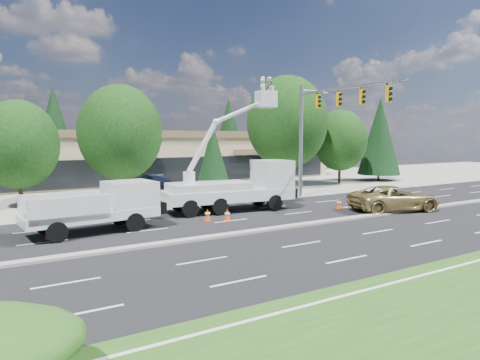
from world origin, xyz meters
TOP-DOWN VIEW (x-y plane):
  - ground at (0.00, 0.00)m, footprint 140.00×140.00m
  - concrete_apron at (0.00, 20.00)m, footprint 140.00×22.00m
  - road_median at (0.00, 0.00)m, footprint 120.00×0.55m
  - strip_mall at (0.00, 29.97)m, footprint 50.40×15.40m
  - tree_front_c at (-10.00, 15.00)m, footprint 5.33×5.33m
  - tree_front_d at (-3.00, 15.00)m, footprint 6.38×6.38m
  - tree_front_e at (5.00, 15.00)m, footprint 3.06×3.06m
  - tree_front_f at (13.00, 15.00)m, footprint 7.71×7.71m
  - tree_front_g at (20.00, 15.00)m, footprint 5.56×5.56m
  - tree_front_h at (26.00, 15.00)m, footprint 4.70×4.70m
  - tree_back_b at (-4.00, 42.00)m, footprint 5.74×5.74m
  - tree_back_c at (10.00, 42.00)m, footprint 4.26×4.26m
  - tree_back_d at (22.00, 42.00)m, footprint 5.63×5.63m
  - signal_mast at (10.03, 7.04)m, footprint 2.76×10.16m
  - utility_pickup at (-7.11, 4.25)m, footprint 6.73×3.09m
  - bucket_truck at (2.35, 6.10)m, footprint 8.84×3.64m
  - traffic_cone_a at (-9.60, 3.98)m, footprint 0.40×0.40m
  - traffic_cone_b at (-1.11, 4.03)m, footprint 0.40×0.40m
  - traffic_cone_c at (-0.15, 3.39)m, footprint 0.40×0.40m
  - traffic_cone_d at (8.46, 3.15)m, footprint 0.40×0.40m
  - minivan at (10.91, 0.60)m, footprint 6.47×4.21m
  - parked_car_east at (1.34, 19.09)m, footprint 2.30×4.61m

SIDE VIEW (x-z plane):
  - ground at x=0.00m, z-range 0.00..0.00m
  - concrete_apron at x=0.00m, z-range 0.00..0.01m
  - road_median at x=0.00m, z-range 0.00..0.12m
  - traffic_cone_a at x=-9.60m, z-range -0.01..0.69m
  - traffic_cone_b at x=-1.11m, z-range -0.01..0.69m
  - traffic_cone_c at x=-0.15m, z-range -0.01..0.69m
  - traffic_cone_d at x=8.46m, z-range -0.01..0.69m
  - parked_car_east at x=1.34m, z-range 0.00..1.45m
  - minivan at x=10.91m, z-range 0.00..1.65m
  - utility_pickup at x=-7.11m, z-range -0.22..2.28m
  - bucket_truck at x=2.35m, z-range -2.50..6.34m
  - strip_mall at x=0.00m, z-range 0.08..5.58m
  - tree_front_e at x=5.00m, z-range 0.22..6.25m
  - tree_front_c at x=-10.00m, z-range 0.63..8.03m
  - tree_back_c at x=10.00m, z-range 0.31..8.70m
  - tree_front_g at x=20.00m, z-range 0.66..8.37m
  - tree_front_h at x=26.00m, z-range 0.34..9.60m
  - tree_front_d at x=-3.00m, z-range 0.75..9.61m
  - tree_back_d at x=22.00m, z-range 0.40..11.50m
  - signal_mast at x=10.03m, z-range 1.56..10.56m
  - tree_back_b at x=-4.00m, z-range 0.41..11.73m
  - tree_front_f at x=13.00m, z-range 0.91..11.62m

